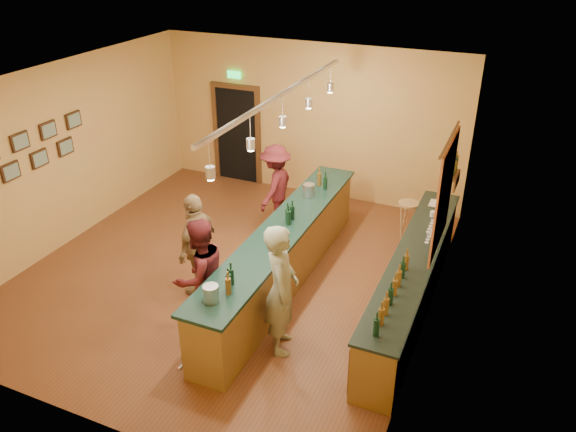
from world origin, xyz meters
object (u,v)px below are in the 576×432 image
at_px(bartender, 281,290).
at_px(customer_b, 197,244).
at_px(back_counter, 412,281).
at_px(tasting_bar, 283,252).
at_px(customer_c, 276,186).
at_px(bar_stool, 408,210).
at_px(customer_a, 200,276).

distance_m(bartender, customer_b, 1.88).
xyz_separation_m(back_counter, customer_b, (-3.16, -0.86, 0.36)).
bearing_deg(back_counter, bartender, -132.23).
distance_m(tasting_bar, bartender, 1.56).
distance_m(back_counter, tasting_bar, 2.04).
xyz_separation_m(customer_c, bar_stool, (2.46, 0.38, -0.18)).
bearing_deg(tasting_bar, customer_c, 117.73).
height_order(back_counter, customer_b, customer_b).
bearing_deg(bartender, tasting_bar, 1.01).
relative_size(customer_b, bar_stool, 2.19).
bearing_deg(customer_a, customer_b, -125.08).
height_order(customer_a, bar_stool, customer_a).
bearing_deg(customer_c, customer_a, 5.80).
bearing_deg(customer_b, customer_a, 31.53).
distance_m(back_counter, bar_stool, 2.09).
relative_size(back_counter, customer_b, 2.69).
bearing_deg(tasting_bar, bartender, -67.10).
height_order(customer_a, customer_b, customer_a).
bearing_deg(tasting_bar, bar_stool, 55.73).
height_order(tasting_bar, customer_a, customer_a).
xyz_separation_m(tasting_bar, bartender, (0.59, -1.40, 0.34)).
distance_m(bartender, customer_c, 3.57).
xyz_separation_m(back_counter, tasting_bar, (-2.03, -0.18, 0.12)).
relative_size(tasting_bar, bartender, 2.70).
bearing_deg(customer_a, back_counter, 142.73).
bearing_deg(customer_c, bar_stool, 98.85).
height_order(bartender, customer_a, bartender).
bearing_deg(back_counter, customer_a, -148.35).
xyz_separation_m(bartender, bar_stool, (0.91, 3.60, -0.31)).
distance_m(customer_c, bar_stool, 2.49).
relative_size(tasting_bar, customer_c, 3.14).
relative_size(bartender, bar_stool, 2.44).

